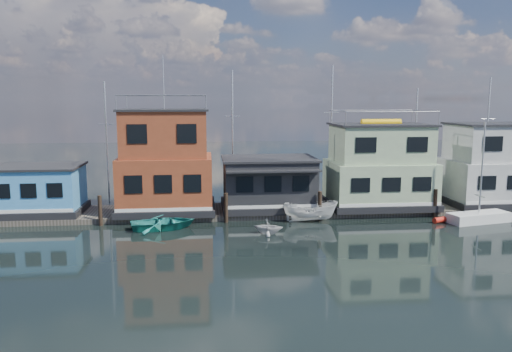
{
  "coord_description": "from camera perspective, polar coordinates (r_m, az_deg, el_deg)",
  "views": [
    {
      "loc": [
        -5.46,
        -26.57,
        9.0
      ],
      "look_at": [
        -1.51,
        12.0,
        3.0
      ],
      "focal_mm": 35.0,
      "sensor_mm": 36.0,
      "label": 1
    }
  ],
  "objects": [
    {
      "name": "dinghy_white",
      "position": [
        33.68,
        1.42,
        -5.79
      ],
      "size": [
        2.35,
        2.16,
        1.04
      ],
      "primitive_type": "imported",
      "rotation": [
        0.0,
        0.0,
        1.3
      ],
      "color": "silver",
      "rests_on": "ground"
    },
    {
      "name": "motorboat",
      "position": [
        37.17,
        6.23,
        -4.03
      ],
      "size": [
        4.16,
        1.89,
        1.56
      ],
      "primitive_type": "imported",
      "rotation": [
        0.0,
        0.0,
        1.48
      ],
      "color": "white",
      "rests_on": "ground"
    },
    {
      "name": "background_masts",
      "position": [
        45.85,
        7.06,
        4.42
      ],
      "size": [
        36.4,
        0.16,
        12.0
      ],
      "color": "silver",
      "rests_on": "ground"
    },
    {
      "name": "houseboat_white",
      "position": [
        45.73,
        25.8,
        1.06
      ],
      "size": [
        8.4,
        5.9,
        6.66
      ],
      "color": "black",
      "rests_on": "dock"
    },
    {
      "name": "ground",
      "position": [
        28.58,
        5.54,
        -9.6
      ],
      "size": [
        160.0,
        160.0,
        0.0
      ],
      "primitive_type": "plane",
      "color": "black",
      "rests_on": "ground"
    },
    {
      "name": "houseboat_green",
      "position": [
        41.38,
        13.92,
        0.97
      ],
      "size": [
        8.4,
        5.9,
        7.03
      ],
      "color": "black",
      "rests_on": "dock"
    },
    {
      "name": "red_kayak",
      "position": [
        39.8,
        21.15,
        -4.56
      ],
      "size": [
        2.88,
        1.48,
        0.43
      ],
      "primitive_type": "cylinder",
      "rotation": [
        0.0,
        1.57,
        0.38
      ],
      "color": "red",
      "rests_on": "ground"
    },
    {
      "name": "houseboat_blue",
      "position": [
        41.12,
        -23.52,
        -1.45
      ],
      "size": [
        6.4,
        4.9,
        3.66
      ],
      "color": "black",
      "rests_on": "dock"
    },
    {
      "name": "dinghy_teal",
      "position": [
        35.53,
        -10.56,
        -5.26
      ],
      "size": [
        4.96,
        3.95,
        0.92
      ],
      "primitive_type": "imported",
      "rotation": [
        0.0,
        0.0,
        1.76
      ],
      "color": "teal",
      "rests_on": "ground"
    },
    {
      "name": "houseboat_dark",
      "position": [
        39.42,
        1.46,
        -0.82
      ],
      "size": [
        7.4,
        6.1,
        4.06
      ],
      "color": "black",
      "rests_on": "dock"
    },
    {
      "name": "pilings",
      "position": [
        36.99,
        2.26,
        -3.54
      ],
      "size": [
        42.28,
        0.28,
        2.2
      ],
      "color": "#2D2116",
      "rests_on": "ground"
    },
    {
      "name": "dock",
      "position": [
        39.93,
        2.16,
        -3.94
      ],
      "size": [
        48.0,
        5.0,
        0.4
      ],
      "primitive_type": "cube",
      "color": "#595147",
      "rests_on": "ground"
    },
    {
      "name": "houseboat_red",
      "position": [
        39.0,
        -10.28,
        1.44
      ],
      "size": [
        7.4,
        5.9,
        11.86
      ],
      "color": "black",
      "rests_on": "dock"
    },
    {
      "name": "day_sailer",
      "position": [
        40.33,
        24.1,
        -4.25
      ],
      "size": [
        4.9,
        2.5,
        7.37
      ],
      "rotation": [
        0.0,
        0.0,
        0.21
      ],
      "color": "silver",
      "rests_on": "ground"
    }
  ]
}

